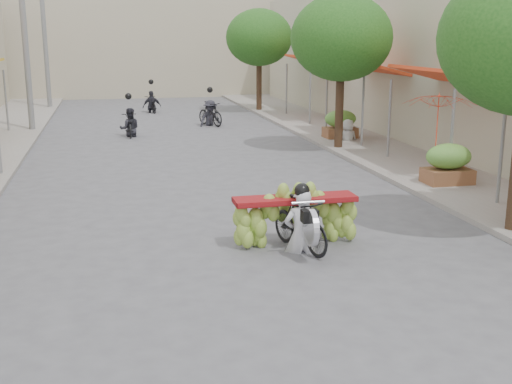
# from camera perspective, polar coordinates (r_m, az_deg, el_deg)

# --- Properties ---
(ground) EXTENTS (120.00, 120.00, 0.00)m
(ground) POSITION_cam_1_polar(r_m,az_deg,el_deg) (8.09, 5.33, -14.69)
(ground) COLOR #5C5B61
(ground) RESTS_ON ground
(sidewalk_right) EXTENTS (4.00, 60.00, 0.12)m
(sidewalk_right) POSITION_cam_1_polar(r_m,az_deg,el_deg) (23.95, 10.09, 4.37)
(sidewalk_right) COLOR gray
(sidewalk_right) RESTS_ON ground
(far_building) EXTENTS (20.00, 6.00, 7.00)m
(far_building) POSITION_cam_1_polar(r_m,az_deg,el_deg) (44.80, -10.29, 13.00)
(far_building) COLOR #B6AB90
(far_building) RESTS_ON ground
(utility_pole_far) EXTENTS (0.60, 0.24, 8.00)m
(utility_pole_far) POSITION_cam_1_polar(r_m,az_deg,el_deg) (27.92, -19.89, 13.25)
(utility_pole_far) COLOR slate
(utility_pole_far) RESTS_ON ground
(utility_pole_back) EXTENTS (0.60, 0.24, 8.00)m
(utility_pole_back) POSITION_cam_1_polar(r_m,az_deg,el_deg) (36.87, -18.30, 13.27)
(utility_pole_back) COLOR slate
(utility_pole_back) RESTS_ON ground
(street_tree_mid) EXTENTS (3.40, 3.40, 5.25)m
(street_tree_mid) POSITION_cam_1_polar(r_m,az_deg,el_deg) (22.13, 7.60, 13.40)
(street_tree_mid) COLOR #3A2719
(street_tree_mid) RESTS_ON ground
(street_tree_far) EXTENTS (3.40, 3.40, 5.25)m
(street_tree_far) POSITION_cam_1_polar(r_m,az_deg,el_deg) (33.64, 0.27, 13.56)
(street_tree_far) COLOR #3A2719
(street_tree_far) RESTS_ON ground
(produce_crate_mid) EXTENTS (1.20, 0.88, 1.16)m
(produce_crate_mid) POSITION_cam_1_polar(r_m,az_deg,el_deg) (17.30, 16.73, 2.68)
(produce_crate_mid) COLOR brown
(produce_crate_mid) RESTS_ON ground
(produce_crate_far) EXTENTS (1.20, 0.88, 1.16)m
(produce_crate_far) POSITION_cam_1_polar(r_m,az_deg,el_deg) (24.48, 7.51, 6.20)
(produce_crate_far) COLOR brown
(produce_crate_far) RESTS_ON ground
(banana_motorbike) EXTENTS (2.31, 1.87, 2.16)m
(banana_motorbike) POSITION_cam_1_polar(r_m,az_deg,el_deg) (11.82, 3.79, -1.67)
(banana_motorbike) COLOR black
(banana_motorbike) RESTS_ON ground
(market_umbrella) EXTENTS (1.96, 1.96, 1.70)m
(market_umbrella) POSITION_cam_1_polar(r_m,az_deg,el_deg) (17.28, 16.06, 8.54)
(market_umbrella) COLOR red
(market_umbrella) RESTS_ON ground
(pedestrian) EXTENTS (0.79, 0.51, 1.53)m
(pedestrian) POSITION_cam_1_polar(r_m,az_deg,el_deg) (23.89, 8.21, 6.42)
(pedestrian) COLOR silver
(pedestrian) RESTS_ON ground
(bg_motorbike_a) EXTENTS (0.80, 1.53, 1.95)m
(bg_motorbike_a) POSITION_cam_1_polar(r_m,az_deg,el_deg) (25.75, -11.20, 6.53)
(bg_motorbike_a) COLOR black
(bg_motorbike_a) RESTS_ON ground
(bg_motorbike_b) EXTENTS (1.24, 1.86, 1.95)m
(bg_motorbike_b) POSITION_cam_1_polar(r_m,az_deg,el_deg) (28.44, -4.10, 7.55)
(bg_motorbike_b) COLOR black
(bg_motorbike_b) RESTS_ON ground
(bg_motorbike_c) EXTENTS (1.04, 1.52, 1.95)m
(bg_motorbike_c) POSITION_cam_1_polar(r_m,az_deg,el_deg) (33.85, -9.27, 8.37)
(bg_motorbike_c) COLOR black
(bg_motorbike_c) RESTS_ON ground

